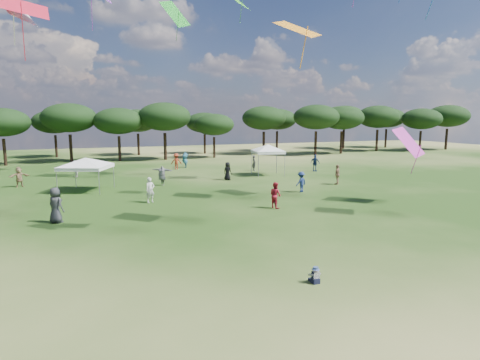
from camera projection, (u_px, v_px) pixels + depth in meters
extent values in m
plane|color=#274615|center=(345.00, 309.00, 11.77)|extent=(140.00, 140.00, 0.00)
cylinder|color=black|center=(5.00, 152.00, 46.72)|extent=(0.36, 0.36, 3.14)
ellipsoid|color=black|center=(2.00, 122.00, 46.19)|extent=(6.11, 6.11, 3.29)
cylinder|color=black|center=(71.00, 148.00, 50.64)|extent=(0.40, 0.40, 3.46)
ellipsoid|color=black|center=(69.00, 118.00, 50.06)|extent=(6.73, 6.73, 3.63)
cylinder|color=black|center=(120.00, 149.00, 51.67)|extent=(0.37, 0.37, 3.21)
ellipsoid|color=black|center=(118.00, 121.00, 51.13)|extent=(6.24, 6.24, 3.36)
cylinder|color=black|center=(165.00, 146.00, 53.32)|extent=(0.41, 0.41, 3.56)
ellipsoid|color=black|center=(164.00, 117.00, 52.72)|extent=(6.91, 6.91, 3.73)
cylinder|color=black|center=(214.00, 147.00, 56.18)|extent=(0.33, 0.33, 2.88)
ellipsoid|color=black|center=(214.00, 125.00, 55.69)|extent=(5.60, 5.60, 3.02)
cylinder|color=black|center=(264.00, 143.00, 61.55)|extent=(0.39, 0.39, 3.44)
ellipsoid|color=black|center=(264.00, 118.00, 60.97)|extent=(6.69, 6.69, 3.60)
cylinder|color=black|center=(316.00, 143.00, 60.39)|extent=(0.40, 0.40, 3.53)
ellipsoid|color=black|center=(316.00, 117.00, 59.79)|extent=(6.86, 6.86, 3.70)
cylinder|color=black|center=(341.00, 142.00, 62.52)|extent=(0.40, 0.40, 3.47)
ellipsoid|color=black|center=(342.00, 118.00, 61.94)|extent=(6.74, 6.74, 3.63)
cylinder|color=black|center=(377.00, 140.00, 67.44)|extent=(0.41, 0.41, 3.57)
ellipsoid|color=black|center=(378.00, 117.00, 66.83)|extent=(6.94, 6.94, 3.74)
cylinder|color=black|center=(420.00, 141.00, 67.86)|extent=(0.38, 0.38, 3.35)
ellipsoid|color=black|center=(422.00, 119.00, 67.29)|extent=(6.51, 6.51, 3.51)
cylinder|color=black|center=(446.00, 139.00, 70.63)|extent=(0.42, 0.42, 3.66)
ellipsoid|color=black|center=(448.00, 116.00, 70.01)|extent=(7.10, 7.10, 3.83)
cylinder|color=black|center=(56.00, 146.00, 56.81)|extent=(0.36, 0.36, 3.11)
ellipsoid|color=black|center=(54.00, 122.00, 56.28)|extent=(6.05, 6.05, 3.26)
cylinder|color=black|center=(138.00, 144.00, 60.16)|extent=(0.37, 0.37, 3.20)
ellipsoid|color=black|center=(138.00, 121.00, 59.62)|extent=(6.21, 6.21, 3.35)
cylinder|color=black|center=(205.00, 144.00, 62.68)|extent=(0.34, 0.34, 2.99)
ellipsoid|color=black|center=(204.00, 123.00, 62.18)|extent=(5.81, 5.81, 3.13)
cylinder|color=black|center=(277.00, 141.00, 67.63)|extent=(0.38, 0.38, 3.31)
ellipsoid|color=black|center=(277.00, 119.00, 67.07)|extent=(6.43, 6.43, 3.47)
cylinder|color=black|center=(344.00, 139.00, 72.87)|extent=(0.42, 0.42, 3.64)
ellipsoid|color=black|center=(344.00, 116.00, 72.26)|extent=(7.06, 7.06, 3.81)
cylinder|color=black|center=(386.00, 138.00, 75.59)|extent=(0.40, 0.40, 3.46)
ellipsoid|color=black|center=(387.00, 118.00, 75.01)|extent=(6.72, 6.72, 3.62)
cylinder|color=gray|center=(57.00, 182.00, 29.07)|extent=(0.06, 0.06, 1.88)
cylinder|color=gray|center=(99.00, 182.00, 28.98)|extent=(0.06, 0.06, 1.88)
cylinder|color=gray|center=(75.00, 176.00, 32.14)|extent=(0.06, 0.06, 1.88)
cylinder|color=gray|center=(114.00, 176.00, 32.05)|extent=(0.06, 0.06, 1.88)
cube|color=white|center=(86.00, 167.00, 30.42)|extent=(4.28, 4.28, 0.25)
pyramid|color=white|center=(85.00, 158.00, 30.31)|extent=(6.12, 6.12, 0.60)
cylinder|color=gray|center=(258.00, 165.00, 37.48)|extent=(0.06, 0.06, 2.32)
cylinder|color=gray|center=(285.00, 164.00, 38.03)|extent=(0.06, 0.06, 2.32)
cylinder|color=gray|center=(252.00, 162.00, 39.98)|extent=(0.06, 0.06, 2.32)
cylinder|color=gray|center=(277.00, 162.00, 40.52)|extent=(0.06, 0.06, 2.32)
cube|color=white|center=(268.00, 152.00, 38.83)|extent=(3.14, 3.14, 0.25)
pyramid|color=white|center=(268.00, 144.00, 38.72)|extent=(5.52, 5.52, 0.60)
cube|color=black|center=(315.00, 281.00, 13.56)|extent=(0.25, 0.25, 0.19)
cube|color=black|center=(311.00, 280.00, 13.70)|extent=(0.09, 0.22, 0.10)
cube|color=black|center=(315.00, 279.00, 13.76)|extent=(0.09, 0.22, 0.10)
cube|color=white|center=(316.00, 275.00, 13.53)|extent=(0.24, 0.17, 0.24)
cylinder|color=white|center=(311.00, 275.00, 13.54)|extent=(0.08, 0.24, 0.15)
cylinder|color=white|center=(318.00, 274.00, 13.64)|extent=(0.08, 0.24, 0.15)
sphere|color=#E0B293|center=(316.00, 270.00, 13.50)|extent=(0.17, 0.17, 0.17)
cone|color=#435F9E|center=(316.00, 269.00, 13.50)|extent=(0.28, 0.28, 0.03)
cylinder|color=#435F9E|center=(316.00, 268.00, 13.49)|extent=(0.18, 0.18, 0.07)
imported|color=#313036|center=(254.00, 163.00, 42.44)|extent=(0.44, 0.62, 1.61)
imported|color=#57565C|center=(162.00, 176.00, 33.07)|extent=(1.80, 1.79, 1.63)
imported|color=#A61B2B|center=(275.00, 195.00, 24.78)|extent=(0.79, 0.92, 1.63)
imported|color=navy|center=(315.00, 163.00, 41.80)|extent=(0.92, 1.11, 1.77)
imported|color=#9E7856|center=(19.00, 177.00, 32.37)|extent=(1.60, 0.85, 1.65)
imported|color=black|center=(228.00, 171.00, 35.98)|extent=(0.88, 0.94, 1.62)
imported|color=#906B4E|center=(337.00, 174.00, 33.56)|extent=(1.01, 0.97, 1.69)
imported|color=#292A2E|center=(56.00, 205.00, 21.25)|extent=(1.08, 1.10, 1.91)
imported|color=beige|center=(150.00, 190.00, 26.36)|extent=(0.72, 0.59, 1.68)
imported|color=navy|center=(301.00, 182.00, 30.10)|extent=(1.15, 0.90, 1.55)
imported|color=#215063|center=(185.00, 160.00, 44.94)|extent=(1.62, 2.20, 1.79)
imported|color=#992F19|center=(176.00, 161.00, 43.42)|extent=(1.25, 0.92, 1.74)
imported|color=beige|center=(75.00, 169.00, 37.53)|extent=(0.82, 0.93, 1.59)
plane|color=#1B8721|center=(175.00, 14.00, 33.97)|extent=(3.27, 2.39, 2.79)
plane|color=red|center=(23.00, 7.00, 16.59)|extent=(2.59, 2.60, 1.41)
plane|color=green|center=(238.00, 1.00, 35.02)|extent=(2.30, 2.49, 1.69)
plane|color=white|center=(14.00, 8.00, 17.46)|extent=(2.07, 2.37, 1.52)
plane|color=#BE2F9C|center=(409.00, 142.00, 25.93)|extent=(2.92, 2.32, 1.98)
plane|color=orange|center=(298.00, 29.00, 19.18)|extent=(2.93, 2.63, 1.33)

